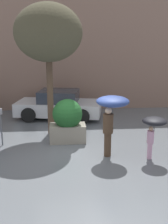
{
  "coord_description": "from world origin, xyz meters",
  "views": [
    {
      "loc": [
        -0.24,
        -8.48,
        3.65
      ],
      "look_at": [
        0.59,
        1.6,
        1.05
      ],
      "focal_mm": 45.0,
      "sensor_mm": 36.0,
      "label": 1
    }
  ],
  "objects_px": {
    "person_adult": "(112,108)",
    "parked_car_near": "(59,105)",
    "planter_box": "(67,120)",
    "person_child": "(154,125)",
    "street_tree": "(48,33)",
    "parking_meter": "(1,119)"
  },
  "relations": [
    {
      "from": "person_adult",
      "to": "parked_car_near",
      "type": "bearing_deg",
      "value": 90.43
    },
    {
      "from": "street_tree",
      "to": "person_adult",
      "type": "bearing_deg",
      "value": -50.28
    },
    {
      "from": "person_adult",
      "to": "street_tree",
      "type": "bearing_deg",
      "value": 110.65
    },
    {
      "from": "parked_car_near",
      "to": "parking_meter",
      "type": "bearing_deg",
      "value": 161.41
    },
    {
      "from": "person_child",
      "to": "parked_car_near",
      "type": "height_order",
      "value": "person_child"
    },
    {
      "from": "person_child",
      "to": "parking_meter",
      "type": "xyz_separation_m",
      "value": [
        -4.95,
        1.63,
        -0.15
      ]
    },
    {
      "from": "parking_meter",
      "to": "parked_car_near",
      "type": "bearing_deg",
      "value": 60.32
    },
    {
      "from": "planter_box",
      "to": "street_tree",
      "type": "bearing_deg",
      "value": 122.89
    },
    {
      "from": "planter_box",
      "to": "parked_car_near",
      "type": "relative_size",
      "value": 0.37
    },
    {
      "from": "street_tree",
      "to": "parking_meter",
      "type": "xyz_separation_m",
      "value": [
        -1.7,
        -1.18,
        -2.93
      ]
    },
    {
      "from": "planter_box",
      "to": "street_tree",
      "type": "height_order",
      "value": "street_tree"
    },
    {
      "from": "planter_box",
      "to": "person_child",
      "type": "distance_m",
      "value": 3.19
    },
    {
      "from": "person_adult",
      "to": "person_child",
      "type": "xyz_separation_m",
      "value": [
        1.25,
        -0.41,
        -0.46
      ]
    },
    {
      "from": "planter_box",
      "to": "parked_car_near",
      "type": "xyz_separation_m",
      "value": [
        -0.33,
        3.34,
        -0.2
      ]
    },
    {
      "from": "person_child",
      "to": "parked_car_near",
      "type": "bearing_deg",
      "value": 147.54
    },
    {
      "from": "person_adult",
      "to": "street_tree",
      "type": "xyz_separation_m",
      "value": [
        -1.99,
        2.4,
        2.32
      ]
    },
    {
      "from": "planter_box",
      "to": "person_adult",
      "type": "relative_size",
      "value": 0.81
    },
    {
      "from": "person_child",
      "to": "parking_meter",
      "type": "bearing_deg",
      "value": -170.29
    },
    {
      "from": "person_adult",
      "to": "parking_meter",
      "type": "height_order",
      "value": "person_adult"
    },
    {
      "from": "person_child",
      "to": "street_tree",
      "type": "xyz_separation_m",
      "value": [
        -3.24,
        2.81,
        2.77
      ]
    },
    {
      "from": "person_child",
      "to": "parked_car_near",
      "type": "xyz_separation_m",
      "value": [
        -2.93,
        5.16,
        -0.5
      ]
    },
    {
      "from": "street_tree",
      "to": "parking_meter",
      "type": "bearing_deg",
      "value": -145.31
    }
  ]
}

